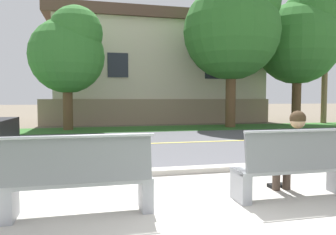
{
  "coord_description": "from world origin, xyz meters",
  "views": [
    {
      "loc": [
        -1.32,
        -3.47,
        1.42
      ],
      "look_at": [
        0.35,
        3.53,
        1.0
      ],
      "focal_mm": 34.48,
      "sensor_mm": 36.0,
      "label": 1
    }
  ],
  "objects_px": {
    "seated_person_olive": "(293,150)",
    "palm_tree_tall": "(327,7)",
    "shade_tree_far_left": "(69,50)",
    "shade_tree_centre": "(301,37)",
    "bench_left": "(80,180)",
    "shade_tree_left": "(235,24)",
    "bench_right": "(296,168)"
  },
  "relations": [
    {
      "from": "shade_tree_centre",
      "to": "shade_tree_far_left",
      "type": "bearing_deg",
      "value": -178.43
    },
    {
      "from": "shade_tree_far_left",
      "to": "shade_tree_left",
      "type": "xyz_separation_m",
      "value": [
        7.81,
        -0.41,
        1.46
      ]
    },
    {
      "from": "bench_right",
      "to": "shade_tree_far_left",
      "type": "xyz_separation_m",
      "value": [
        -3.7,
        11.24,
        3.13
      ]
    },
    {
      "from": "seated_person_olive",
      "to": "shade_tree_far_left",
      "type": "xyz_separation_m",
      "value": [
        -3.77,
        11.07,
        2.9
      ]
    },
    {
      "from": "shade_tree_left",
      "to": "shade_tree_centre",
      "type": "distance_m",
      "value": 4.3
    },
    {
      "from": "bench_left",
      "to": "shade_tree_centre",
      "type": "distance_m",
      "value": 16.71
    },
    {
      "from": "seated_person_olive",
      "to": "shade_tree_far_left",
      "type": "distance_m",
      "value": 12.05
    },
    {
      "from": "shade_tree_centre",
      "to": "bench_left",
      "type": "bearing_deg",
      "value": -134.22
    },
    {
      "from": "shade_tree_far_left",
      "to": "shade_tree_centre",
      "type": "relative_size",
      "value": 0.75
    },
    {
      "from": "shade_tree_far_left",
      "to": "seated_person_olive",
      "type": "bearing_deg",
      "value": -71.19
    },
    {
      "from": "seated_person_olive",
      "to": "palm_tree_tall",
      "type": "bearing_deg",
      "value": 49.33
    },
    {
      "from": "seated_person_olive",
      "to": "shade_tree_far_left",
      "type": "bearing_deg",
      "value": 108.81
    },
    {
      "from": "shade_tree_far_left",
      "to": "shade_tree_centre",
      "type": "height_order",
      "value": "shade_tree_centre"
    },
    {
      "from": "bench_right",
      "to": "shade_tree_far_left",
      "type": "relative_size",
      "value": 0.32
    },
    {
      "from": "bench_right",
      "to": "shade_tree_left",
      "type": "relative_size",
      "value": 0.22
    },
    {
      "from": "shade_tree_far_left",
      "to": "palm_tree_tall",
      "type": "xyz_separation_m",
      "value": [
        14.04,
        0.88,
        3.05
      ]
    },
    {
      "from": "bench_right",
      "to": "palm_tree_tall",
      "type": "height_order",
      "value": "palm_tree_tall"
    },
    {
      "from": "shade_tree_centre",
      "to": "palm_tree_tall",
      "type": "xyz_separation_m",
      "value": [
        2.0,
        0.55,
        1.86
      ]
    },
    {
      "from": "bench_left",
      "to": "bench_right",
      "type": "relative_size",
      "value": 1.0
    },
    {
      "from": "seated_person_olive",
      "to": "shade_tree_centre",
      "type": "height_order",
      "value": "shade_tree_centre"
    },
    {
      "from": "bench_right",
      "to": "shade_tree_centre",
      "type": "relative_size",
      "value": 0.24
    },
    {
      "from": "shade_tree_far_left",
      "to": "palm_tree_tall",
      "type": "distance_m",
      "value": 14.39
    },
    {
      "from": "bench_right",
      "to": "palm_tree_tall",
      "type": "relative_size",
      "value": 0.21
    },
    {
      "from": "seated_person_olive",
      "to": "shade_tree_left",
      "type": "relative_size",
      "value": 0.16
    },
    {
      "from": "shade_tree_left",
      "to": "shade_tree_centre",
      "type": "xyz_separation_m",
      "value": [
        4.22,
        0.74,
        -0.27
      ]
    },
    {
      "from": "bench_left",
      "to": "seated_person_olive",
      "type": "bearing_deg",
      "value": 3.24
    },
    {
      "from": "shade_tree_far_left",
      "to": "shade_tree_centre",
      "type": "bearing_deg",
      "value": 1.57
    },
    {
      "from": "shade_tree_centre",
      "to": "palm_tree_tall",
      "type": "distance_m",
      "value": 2.79
    },
    {
      "from": "bench_right",
      "to": "palm_tree_tall",
      "type": "distance_m",
      "value": 17.09
    },
    {
      "from": "seated_person_olive",
      "to": "shade_tree_centre",
      "type": "bearing_deg",
      "value": 54.06
    },
    {
      "from": "bench_right",
      "to": "seated_person_olive",
      "type": "xyz_separation_m",
      "value": [
        0.07,
        0.17,
        0.22
      ]
    },
    {
      "from": "bench_left",
      "to": "shade_tree_centre",
      "type": "height_order",
      "value": "shade_tree_centre"
    }
  ]
}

